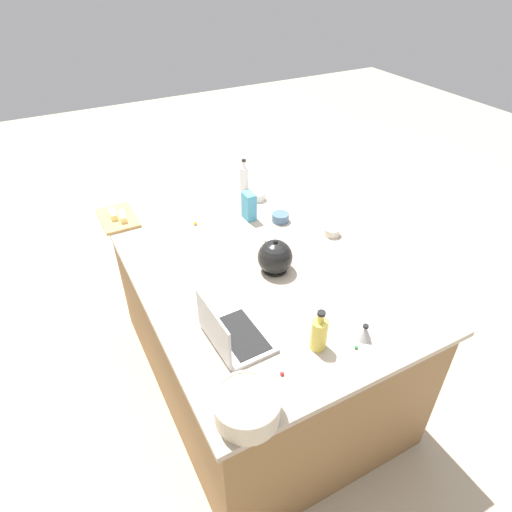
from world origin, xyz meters
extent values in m
plane|color=#B7A88E|center=(0.00, 0.00, 0.00)|extent=(12.00, 12.00, 0.00)
cube|color=olive|center=(0.00, 0.00, 0.43)|extent=(1.71, 1.18, 0.87)
cube|color=tan|center=(0.00, 0.00, 0.89)|extent=(1.77, 1.24, 0.03)
cube|color=#B7B7BC|center=(-0.43, 0.31, 0.91)|extent=(0.32, 0.23, 0.02)
cube|color=black|center=(-0.43, 0.30, 0.92)|extent=(0.28, 0.16, 0.00)
cube|color=#B7B7BC|center=(-0.44, 0.43, 1.02)|extent=(0.30, 0.02, 0.20)
cube|color=silver|center=(-0.44, 0.42, 1.02)|extent=(0.27, 0.01, 0.18)
cylinder|color=beige|center=(-0.79, 0.46, 0.95)|extent=(0.24, 0.24, 0.10)
cylinder|color=black|center=(-0.79, 0.46, 0.96)|extent=(0.20, 0.20, 0.09)
torus|color=beige|center=(-0.79, 0.46, 1.00)|extent=(0.25, 0.25, 0.01)
cylinder|color=white|center=(0.78, -0.33, 0.98)|extent=(0.06, 0.06, 0.16)
cylinder|color=white|center=(0.78, -0.33, 1.08)|extent=(0.02, 0.02, 0.04)
cylinder|color=black|center=(0.78, -0.33, 1.11)|extent=(0.03, 0.03, 0.01)
cylinder|color=#DBC64C|center=(-0.63, 0.04, 0.97)|extent=(0.07, 0.07, 0.15)
cylinder|color=#DBC64C|center=(-0.63, 0.04, 1.07)|extent=(0.03, 0.03, 0.04)
cylinder|color=black|center=(-0.63, 0.04, 1.09)|extent=(0.03, 0.03, 0.01)
cylinder|color=black|center=(-0.09, -0.06, 0.91)|extent=(0.13, 0.13, 0.01)
sphere|color=black|center=(-0.09, -0.06, 0.98)|extent=(0.18, 0.18, 0.18)
cone|color=black|center=(-0.01, -0.06, 1.00)|extent=(0.08, 0.03, 0.07)
sphere|color=black|center=(-0.09, -0.06, 1.07)|extent=(0.02, 0.02, 0.02)
cube|color=tan|center=(0.79, 0.53, 0.91)|extent=(0.31, 0.20, 0.02)
cube|color=#F4E58C|center=(0.75, 0.51, 0.94)|extent=(0.11, 0.05, 0.04)
cube|color=#F4E58C|center=(0.80, 0.56, 0.94)|extent=(0.11, 0.04, 0.04)
cylinder|color=beige|center=(0.04, -0.52, 0.92)|extent=(0.09, 0.09, 0.05)
cylinder|color=slate|center=(0.31, -0.33, 0.93)|extent=(0.10, 0.10, 0.05)
cylinder|color=white|center=(0.61, -0.34, 0.92)|extent=(0.10, 0.10, 0.05)
cone|color=#B2B2B7|center=(-0.69, -0.16, 0.94)|extent=(0.07, 0.07, 0.07)
cylinder|color=black|center=(-0.69, -0.16, 0.97)|extent=(0.02, 0.02, 0.01)
cube|color=#4CA5CC|center=(0.43, -0.18, 0.99)|extent=(0.09, 0.06, 0.17)
sphere|color=red|center=(-0.69, 0.25, 0.91)|extent=(0.02, 0.02, 0.02)
sphere|color=green|center=(-0.72, -0.09, 0.91)|extent=(0.01, 0.01, 0.01)
sphere|color=blue|center=(0.57, -0.27, 0.91)|extent=(0.02, 0.02, 0.02)
sphere|color=yellow|center=(0.51, 0.14, 0.91)|extent=(0.02, 0.02, 0.02)
camera|label=1|loc=(-1.63, 0.87, 2.31)|focal=30.93mm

